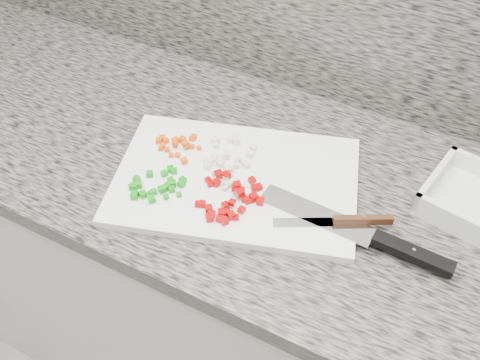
% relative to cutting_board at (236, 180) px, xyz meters
% --- Properties ---
extents(cabinet, '(3.92, 0.62, 0.86)m').
position_rel_cutting_board_xyz_m(cabinet, '(0.09, 0.06, -0.48)').
color(cabinet, white).
rests_on(cabinet, ground).
extents(countertop, '(3.96, 0.64, 0.04)m').
position_rel_cutting_board_xyz_m(countertop, '(0.09, 0.06, -0.03)').
color(countertop, '#615D55').
rests_on(countertop, cabinet).
extents(cutting_board, '(0.55, 0.44, 0.02)m').
position_rel_cutting_board_xyz_m(cutting_board, '(0.00, 0.00, 0.00)').
color(cutting_board, white).
rests_on(cutting_board, countertop).
extents(carrot_pile, '(0.10, 0.09, 0.02)m').
position_rel_cutting_board_xyz_m(carrot_pile, '(-0.15, 0.02, 0.01)').
color(carrot_pile, '#DF4D04').
rests_on(carrot_pile, cutting_board).
extents(onion_pile, '(0.11, 0.12, 0.01)m').
position_rel_cutting_board_xyz_m(onion_pile, '(-0.04, 0.05, 0.01)').
color(onion_pile, silver).
rests_on(onion_pile, cutting_board).
extents(green_pepper_pile, '(0.11, 0.11, 0.01)m').
position_rel_cutting_board_xyz_m(green_pepper_pile, '(-0.12, -0.09, 0.01)').
color(green_pepper_pile, '#118A0C').
rests_on(green_pepper_pile, cutting_board).
extents(red_pepper_pile, '(0.13, 0.14, 0.02)m').
position_rel_cutting_board_xyz_m(red_pepper_pile, '(0.02, -0.06, 0.02)').
color(red_pepper_pile, '#AB0203').
rests_on(red_pepper_pile, cutting_board).
extents(garlic_pile, '(0.06, 0.05, 0.01)m').
position_rel_cutting_board_xyz_m(garlic_pile, '(-0.01, -0.02, 0.01)').
color(garlic_pile, beige).
rests_on(garlic_pile, cutting_board).
extents(chef_knife, '(0.36, 0.06, 0.02)m').
position_rel_cutting_board_xyz_m(chef_knife, '(0.30, -0.02, 0.01)').
color(chef_knife, silver).
rests_on(chef_knife, cutting_board).
extents(paring_knife, '(0.20, 0.12, 0.02)m').
position_rel_cutting_board_xyz_m(paring_knife, '(0.24, -0.01, 0.01)').
color(paring_knife, silver).
rests_on(paring_knife, cutting_board).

